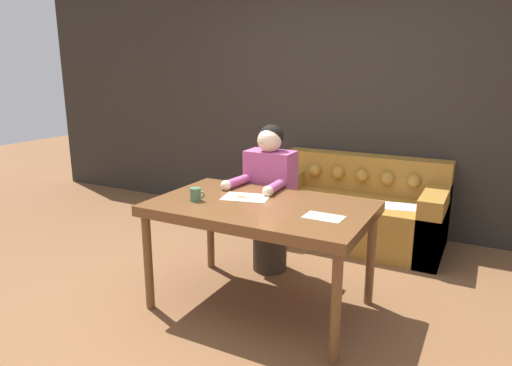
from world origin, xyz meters
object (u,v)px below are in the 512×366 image
object	(u,v)px
person	(270,200)
scissors	(244,197)
couch	(356,211)
mug	(196,194)
dining_table	(261,214)

from	to	relation	value
person	scissors	xyz separation A→B (m)	(0.04, -0.50, 0.15)
couch	person	world-z (taller)	person
scissors	mug	distance (m)	0.34
dining_table	person	xyz separation A→B (m)	(-0.21, 0.57, -0.08)
couch	mug	size ratio (longest dim) A/B	14.26
dining_table	couch	xyz separation A→B (m)	(0.24, 1.56, -0.38)
person	mug	world-z (taller)	person
dining_table	couch	size ratio (longest dim) A/B	0.90
couch	person	bearing A→B (deg)	-114.37
scissors	dining_table	bearing A→B (deg)	-22.82
couch	person	xyz separation A→B (m)	(-0.45, -0.99, 0.31)
person	scissors	world-z (taller)	person
dining_table	mug	bearing A→B (deg)	-160.93
mug	couch	bearing A→B (deg)	68.83
person	mug	distance (m)	0.77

